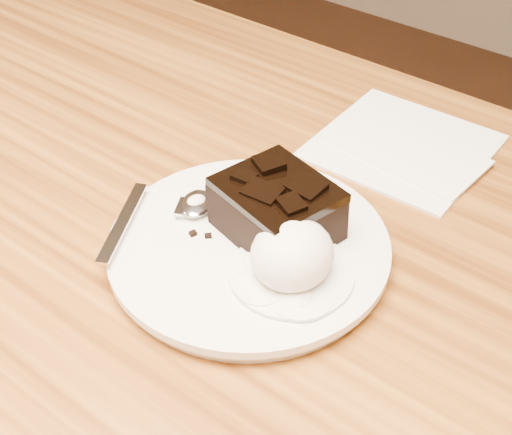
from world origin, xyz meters
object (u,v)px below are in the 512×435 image
Objects in this scene: brownie at (277,212)px; spoon at (196,205)px; ice_cream_scoop at (292,254)px; napkin at (403,145)px; plate at (249,250)px.

brownie is 0.08m from spoon.
spoon is at bearing 172.26° from ice_cream_scoop.
ice_cream_scoop is at bearing -35.33° from spoon.
ice_cream_scoop is 0.25m from napkin.
plate is 3.49× the size of ice_cream_scoop.
brownie is (0.01, 0.03, 0.03)m from plate.
plate is 1.50× the size of spoon.
spoon is at bearing 175.07° from plate.
ice_cream_scoop is at bearing -40.26° from brownie.
napkin is (0.01, 0.21, -0.04)m from brownie.
plate is at bearing -94.96° from napkin.
brownie is 0.57× the size of spoon.
brownie reaches higher than plate.
ice_cream_scoop is 0.43× the size of spoon.
napkin is (-0.03, 0.24, -0.04)m from ice_cream_scoop.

